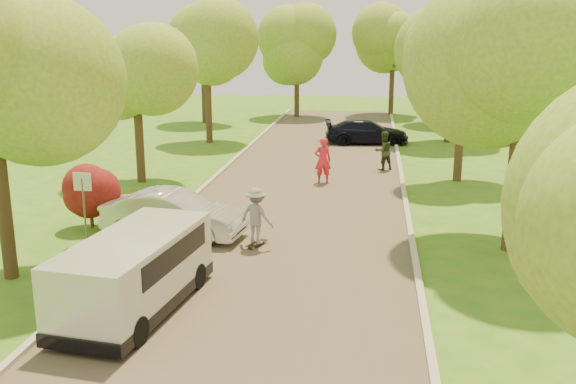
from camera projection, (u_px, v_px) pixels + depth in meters
The scene contains 22 objects.
ground at pixel (248, 307), 14.99m from camera, with size 100.00×100.00×0.00m, color #33771C.
road at pixel (292, 213), 22.68m from camera, with size 8.00×60.00×0.01m, color #4C4438.
curb_left at pixel (181, 208), 23.19m from camera, with size 0.18×60.00×0.12m, color #B2AD9E.
curb_right at pixel (408, 216), 22.14m from camera, with size 0.18×60.00×0.12m, color #B2AD9E.
street_sign at pixel (83, 193), 19.21m from camera, with size 0.55×0.06×2.17m.
red_shrub at pixel (90, 195), 20.83m from camera, with size 1.70×1.70×1.95m.
tree_l_midb at pixel (140, 73), 26.29m from camera, with size 4.30×4.20×6.62m.
tree_l_far at pixel (210, 46), 35.62m from camera, with size 4.92×4.80×7.79m.
tree_r_mida at pixel (532, 59), 17.53m from camera, with size 5.13×5.00×7.95m.
tree_r_midb at pixel (469, 66), 26.39m from camera, with size 4.51×4.40×7.01m.
tree_r_far at pixel (457, 39), 35.68m from camera, with size 5.33×5.20×8.34m.
tree_bg_a at pixel (206, 45), 43.66m from camera, with size 5.12×5.00×7.72m.
tree_bg_b at pixel (458, 42), 43.31m from camera, with size 5.12×5.00×7.95m.
tree_bg_c at pixel (300, 48), 46.79m from camera, with size 4.92×4.80×7.33m.
tree_bg_d at pixel (396, 44), 47.73m from camera, with size 5.12×5.00×7.72m.
minivan at pixel (136, 271), 14.63m from camera, with size 2.46×5.00×1.79m.
silver_sedan at pixel (174, 215), 19.91m from camera, with size 1.55×4.43×1.46m, color silver.
dark_sedan at pixel (367, 132), 36.48m from camera, with size 1.92×4.72×1.37m, color black.
longboard at pixel (257, 243), 19.19m from camera, with size 0.57×0.90×0.10m.
skateboarder at pixel (257, 216), 18.97m from camera, with size 1.10×0.63×1.70m, color gray.
person_striped at pixel (323, 160), 26.99m from camera, with size 0.71×0.46×1.94m, color red.
person_olive at pixel (383, 151), 29.50m from camera, with size 0.88×0.69×1.81m, color #2A321E.
Camera 1 is at (2.80, -13.62, 6.28)m, focal length 40.00 mm.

